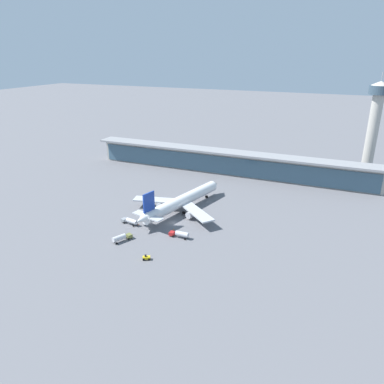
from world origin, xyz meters
name	(u,v)px	position (x,y,z in m)	size (l,w,h in m)	color
ground_plane	(173,223)	(0.00, 0.00, 0.00)	(1200.00, 1200.00, 0.00)	slate
airliner_on_stand	(181,202)	(-2.43, 13.37, 5.23)	(46.72, 61.75, 16.62)	white
service_truck_near_nose_yellow	(146,258)	(4.62, -32.35, 0.87)	(3.32, 2.82, 2.05)	yellow
service_truck_under_wing_red	(180,234)	(8.68, -11.43, 1.71)	(8.63, 2.58, 2.95)	#B21E1E
service_truck_mid_apron_olive	(204,219)	(12.07, 8.18, 0.87)	(2.99, 3.33, 2.05)	olive
service_truck_by_tail_grey	(130,221)	(-17.40, -8.83, 1.71)	(8.87, 3.88, 2.95)	gray
service_truck_on_taxiway_olive	(121,238)	(-12.09, -23.86, 1.71)	(5.66, 8.75, 2.95)	olive
terminal_building	(228,162)	(0.00, 79.41, 7.87)	(183.60, 12.80, 15.20)	#B2ADA3
control_tower	(374,122)	(80.62, 105.25, 34.35)	(12.00, 12.00, 62.77)	#B2ADA3
safety_cone_alpha	(174,229)	(3.24, -6.17, 0.32)	(0.62, 0.62, 0.70)	orange
safety_cone_bravo	(139,224)	(-13.58, -7.89, 0.32)	(0.62, 0.62, 0.70)	orange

